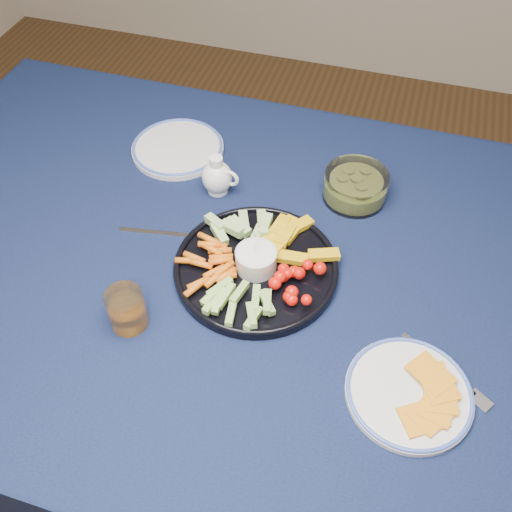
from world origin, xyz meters
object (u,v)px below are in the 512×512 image
(juice_tumbler, at_px, (127,311))
(side_plate_extra, at_px, (178,148))
(creamer_pitcher, at_px, (217,177))
(cheese_plate, at_px, (409,392))
(crudite_platter, at_px, (255,264))
(dining_table, at_px, (248,287))
(pickle_bowl, at_px, (355,187))

(juice_tumbler, distance_m, side_plate_extra, 0.49)
(creamer_pitcher, height_order, side_plate_extra, creamer_pitcher)
(creamer_pitcher, xyz_separation_m, cheese_plate, (0.46, -0.37, -0.03))
(crudite_platter, height_order, juice_tumbler, crudite_platter)
(dining_table, relative_size, cheese_plate, 7.98)
(cheese_plate, bearing_deg, side_plate_extra, 141.52)
(creamer_pitcher, height_order, juice_tumbler, creamer_pitcher)
(crudite_platter, bearing_deg, side_plate_extra, 133.56)
(side_plate_extra, bearing_deg, creamer_pitcher, -36.67)
(dining_table, distance_m, pickle_bowl, 0.32)
(crudite_platter, xyz_separation_m, juice_tumbler, (-0.18, -0.18, 0.02))
(creamer_pitcher, relative_size, pickle_bowl, 0.67)
(crudite_platter, height_order, pickle_bowl, crudite_platter)
(cheese_plate, relative_size, side_plate_extra, 0.97)
(dining_table, height_order, side_plate_extra, side_plate_extra)
(dining_table, distance_m, juice_tumbler, 0.28)
(pickle_bowl, xyz_separation_m, juice_tumbler, (-0.33, -0.44, 0.01))
(dining_table, xyz_separation_m, pickle_bowl, (0.17, 0.24, 0.12))
(cheese_plate, xyz_separation_m, side_plate_extra, (-0.60, 0.48, -0.00))
(pickle_bowl, relative_size, cheese_plate, 0.66)
(creamer_pitcher, distance_m, side_plate_extra, 0.17)
(crudite_platter, bearing_deg, juice_tumbler, -134.98)
(cheese_plate, height_order, juice_tumbler, juice_tumbler)
(creamer_pitcher, relative_size, juice_tumbler, 1.15)
(crudite_platter, height_order, side_plate_extra, crudite_platter)
(creamer_pitcher, xyz_separation_m, pickle_bowl, (0.29, 0.07, -0.01))
(dining_table, xyz_separation_m, creamer_pitcher, (-0.12, 0.17, 0.13))
(cheese_plate, bearing_deg, creamer_pitcher, 141.00)
(cheese_plate, bearing_deg, dining_table, 149.56)
(pickle_bowl, xyz_separation_m, side_plate_extra, (-0.43, 0.04, -0.02))
(creamer_pitcher, bearing_deg, side_plate_extra, 143.33)
(dining_table, relative_size, juice_tumbler, 20.74)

